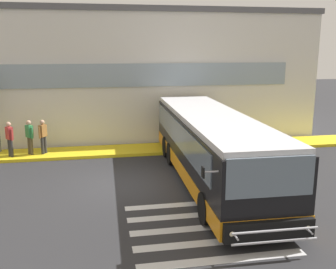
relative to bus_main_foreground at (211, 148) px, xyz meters
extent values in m
cube|color=#2B2B2D|center=(-3.37, 0.22, -1.34)|extent=(80.00, 90.00, 0.02)
cube|color=silver|center=(-1.37, -5.78, -1.33)|extent=(4.40, 0.36, 0.01)
cube|color=silver|center=(-1.37, -4.88, -1.33)|extent=(4.40, 0.36, 0.01)
cube|color=silver|center=(-1.37, -3.98, -1.33)|extent=(4.40, 0.36, 0.01)
cube|color=silver|center=(-1.37, -3.08, -1.33)|extent=(4.40, 0.36, 0.01)
cube|color=silver|center=(-1.37, -2.18, -1.33)|extent=(4.40, 0.36, 0.01)
cube|color=silver|center=(-3.37, 12.22, 2.17)|extent=(22.90, 12.00, 7.02)
cube|color=#56565B|center=(-3.37, 12.22, 5.83)|extent=(23.10, 12.20, 0.30)
cube|color=#8C9EAD|center=(-2.37, 6.18, 2.47)|extent=(16.90, 0.10, 1.20)
cube|color=yellow|center=(-3.37, 5.02, -1.26)|extent=(26.90, 2.00, 0.15)
cube|color=black|center=(0.00, 0.02, 0.09)|extent=(2.78, 11.23, 2.15)
cube|color=orange|center=(0.00, 0.02, -0.71)|extent=(2.82, 11.27, 0.55)
cube|color=silver|center=(0.00, 0.02, 1.27)|extent=(2.67, 11.02, 0.20)
cube|color=slate|center=(-0.11, -5.51, 0.69)|extent=(2.35, 0.17, 1.05)
cube|color=slate|center=(1.30, 0.30, 0.59)|extent=(0.24, 9.97, 0.95)
cube|color=slate|center=(-1.29, 0.35, 0.59)|extent=(0.24, 9.97, 0.95)
cube|color=black|center=(-0.11, -5.51, 1.05)|extent=(2.15, 0.14, 0.28)
cube|color=black|center=(-0.11, -5.64, -0.70)|extent=(2.45, 0.25, 0.52)
sphere|color=beige|center=(0.91, -5.70, -0.68)|extent=(0.18, 0.18, 0.18)
sphere|color=beige|center=(-1.14, -5.66, -0.68)|extent=(0.18, 0.18, 0.18)
cylinder|color=#B7B7BF|center=(-1.60, -5.28, 0.84)|extent=(0.40, 0.06, 0.05)
cube|color=black|center=(-1.80, -5.28, 0.84)|extent=(0.04, 0.20, 0.28)
cylinder|color=black|center=(1.10, -3.79, -0.83)|extent=(0.32, 1.01, 1.00)
cylinder|color=black|center=(-1.25, -3.74, -0.83)|extent=(0.32, 1.01, 1.00)
cylinder|color=black|center=(1.22, 2.39, -0.83)|extent=(0.32, 1.01, 1.00)
cylinder|color=black|center=(-1.13, 2.43, -0.83)|extent=(0.32, 1.01, 1.00)
cylinder|color=black|center=(1.25, 3.69, -0.83)|extent=(0.32, 1.01, 1.00)
cylinder|color=black|center=(-1.10, 3.73, -0.83)|extent=(0.32, 1.01, 1.00)
cylinder|color=#B7B7BF|center=(-0.12, -6.01, -0.83)|extent=(2.25, 0.11, 0.06)
cylinder|color=#B7B7BF|center=(-0.12, -6.01, -0.53)|extent=(2.25, 0.11, 0.06)
cylinder|color=#B7B7BF|center=(0.86, -5.83, -0.68)|extent=(0.06, 0.50, 0.05)
cylinder|color=#B7B7BF|center=(-1.09, -5.79, -0.68)|extent=(0.06, 0.50, 0.05)
cylinder|color=#2D2D33|center=(-8.40, 4.51, -0.76)|extent=(0.15, 0.15, 0.85)
cylinder|color=#2D2D33|center=(-8.52, 4.67, -0.76)|extent=(0.15, 0.15, 0.85)
cube|color=#B23333|center=(-8.46, 4.59, -0.04)|extent=(0.40, 0.44, 0.58)
sphere|color=tan|center=(-8.46, 4.59, 0.38)|extent=(0.23, 0.23, 0.23)
cylinder|color=#B23333|center=(-8.32, 4.39, -0.09)|extent=(0.09, 0.09, 0.55)
cylinder|color=#B23333|center=(-8.61, 4.79, -0.09)|extent=(0.09, 0.09, 0.55)
cylinder|color=#4C4233|center=(-7.54, 4.75, -0.76)|extent=(0.15, 0.15, 0.85)
cylinder|color=#4C4233|center=(-7.66, 4.91, -0.76)|extent=(0.15, 0.15, 0.85)
cube|color=#338C4C|center=(-7.60, 4.83, -0.04)|extent=(0.40, 0.44, 0.58)
sphere|color=tan|center=(-7.60, 4.83, 0.38)|extent=(0.23, 0.23, 0.23)
cylinder|color=#338C4C|center=(-7.45, 4.63, -0.09)|extent=(0.09, 0.09, 0.55)
cylinder|color=#338C4C|center=(-7.75, 5.03, -0.09)|extent=(0.09, 0.09, 0.55)
cylinder|color=#2D2D33|center=(-6.93, 4.93, -0.76)|extent=(0.15, 0.15, 0.85)
cylinder|color=#2D2D33|center=(-7.03, 4.76, -0.76)|extent=(0.15, 0.15, 0.85)
cube|color=#996633|center=(-6.98, 4.85, -0.04)|extent=(0.38, 0.44, 0.58)
sphere|color=tan|center=(-6.98, 4.85, 0.38)|extent=(0.23, 0.23, 0.23)
cylinder|color=#996633|center=(-6.86, 5.06, -0.09)|extent=(0.09, 0.09, 0.55)
cylinder|color=#996633|center=(-7.11, 4.63, -0.09)|extent=(0.09, 0.09, 0.55)
cylinder|color=yellow|center=(-0.61, 3.82, -0.88)|extent=(0.18, 0.18, 0.90)
camera|label=1|loc=(-4.33, -14.19, 3.89)|focal=41.42mm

